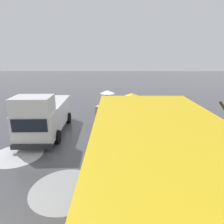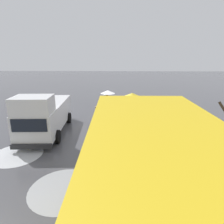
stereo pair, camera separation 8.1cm
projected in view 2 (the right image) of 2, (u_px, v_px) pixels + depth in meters
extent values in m
plane|color=#4C4C51|center=(109.00, 125.00, 12.95)|extent=(90.00, 90.00, 0.00)
cylinder|color=silver|center=(17.00, 155.00, 9.17)|extent=(2.37, 2.37, 0.01)
cylinder|color=silver|center=(141.00, 116.00, 14.98)|extent=(1.92, 1.92, 0.01)
cylinder|color=#999BA0|center=(191.00, 216.00, 5.67)|extent=(2.32, 2.32, 0.01)
cylinder|color=#999BA0|center=(64.00, 189.00, 6.81)|extent=(2.47, 2.47, 0.01)
cube|color=white|center=(47.00, 115.00, 11.62)|extent=(2.23, 5.30, 1.40)
cube|color=white|center=(33.00, 105.00, 9.48)|extent=(1.91, 1.50, 0.84)
cube|color=black|center=(29.00, 126.00, 9.02)|extent=(1.66, 0.15, 0.63)
cube|color=#232326|center=(31.00, 146.00, 9.28)|extent=(1.97, 0.26, 0.24)
cylinder|color=black|center=(57.00, 137.00, 10.30)|extent=(0.28, 0.73, 0.72)
cylinder|color=black|center=(20.00, 137.00, 10.25)|extent=(0.28, 0.73, 0.72)
cylinder|color=black|center=(69.00, 118.00, 13.39)|extent=(0.28, 0.73, 0.72)
cylinder|color=black|center=(40.00, 118.00, 13.34)|extent=(0.28, 0.73, 0.72)
cube|color=yellow|center=(164.00, 221.00, 2.99)|extent=(2.51, 6.44, 2.60)
cube|color=#1951B2|center=(118.00, 116.00, 12.93)|extent=(0.73, 0.88, 0.56)
cube|color=#1951B2|center=(118.00, 123.00, 13.06)|extent=(0.65, 0.79, 0.04)
cylinder|color=#1951B2|center=(120.00, 109.00, 13.20)|extent=(0.56, 0.21, 0.04)
sphere|color=black|center=(120.00, 126.00, 12.74)|extent=(0.10, 0.10, 0.10)
sphere|color=black|center=(114.00, 125.00, 12.88)|extent=(0.10, 0.10, 0.10)
sphere|color=black|center=(122.00, 123.00, 13.29)|extent=(0.10, 0.10, 0.10)
sphere|color=black|center=(117.00, 122.00, 13.43)|extent=(0.10, 0.10, 0.10)
cylinder|color=#E0668E|center=(117.00, 115.00, 12.84)|extent=(0.15, 0.29, 0.69)
cube|color=#515156|center=(100.00, 123.00, 12.82)|extent=(0.62, 0.70, 0.03)
cylinder|color=#515156|center=(105.00, 114.00, 12.88)|extent=(0.04, 0.04, 1.10)
cylinder|color=#515156|center=(99.00, 113.00, 13.00)|extent=(0.04, 0.04, 1.10)
cylinder|color=black|center=(105.00, 123.00, 13.06)|extent=(0.10, 0.21, 0.20)
cylinder|color=black|center=(99.00, 123.00, 13.19)|extent=(0.10, 0.21, 0.20)
cube|color=#A37F51|center=(100.00, 120.00, 12.77)|extent=(0.55, 0.67, 0.31)
cube|color=tan|center=(100.00, 116.00, 12.69)|extent=(0.49, 0.52, 0.24)
cube|color=tan|center=(100.00, 113.00, 12.62)|extent=(0.60, 0.65, 0.26)
cube|color=tan|center=(100.00, 108.00, 12.54)|extent=(0.59, 0.62, 0.33)
cylinder|color=black|center=(134.00, 118.00, 13.28)|extent=(0.18, 0.18, 0.82)
cylinder|color=black|center=(132.00, 117.00, 13.31)|extent=(0.18, 0.18, 0.82)
cube|color=slate|center=(133.00, 106.00, 13.06)|extent=(0.47, 0.33, 0.84)
sphere|color=brown|center=(134.00, 98.00, 12.91)|extent=(0.22, 0.22, 0.22)
cylinder|color=slate|center=(137.00, 107.00, 13.04)|extent=(0.10, 0.10, 0.55)
cylinder|color=slate|center=(131.00, 103.00, 13.00)|extent=(0.13, 0.31, 0.50)
cylinder|color=#333338|center=(132.00, 100.00, 12.96)|extent=(0.02, 0.02, 0.86)
cone|color=yellow|center=(132.00, 95.00, 12.86)|extent=(1.04, 1.04, 0.22)
sphere|color=#333338|center=(132.00, 93.00, 12.82)|extent=(0.04, 0.04, 0.04)
cylinder|color=black|center=(113.00, 126.00, 11.76)|extent=(0.18, 0.18, 0.82)
cylinder|color=black|center=(113.00, 124.00, 11.95)|extent=(0.18, 0.18, 0.82)
cube|color=#B2A899|center=(113.00, 112.00, 11.62)|extent=(0.32, 0.46, 0.84)
sphere|color=#8C6647|center=(113.00, 103.00, 11.47)|extent=(0.22, 0.22, 0.22)
cylinder|color=#B2A899|center=(114.00, 114.00, 11.38)|extent=(0.10, 0.10, 0.55)
cylinder|color=#B2A899|center=(113.00, 108.00, 11.73)|extent=(0.31, 0.13, 0.50)
cylinder|color=#333338|center=(113.00, 105.00, 11.61)|extent=(0.02, 0.02, 0.86)
cone|color=#E0668E|center=(113.00, 99.00, 11.50)|extent=(1.04, 1.04, 0.22)
sphere|color=#333338|center=(113.00, 97.00, 11.46)|extent=(0.04, 0.04, 0.04)
cube|color=brown|center=(117.00, 111.00, 11.62)|extent=(0.19, 0.31, 0.44)
cylinder|color=black|center=(107.00, 112.00, 14.46)|extent=(0.18, 0.18, 0.82)
cylinder|color=black|center=(108.00, 113.00, 14.28)|extent=(0.18, 0.18, 0.82)
cube|color=slate|center=(107.00, 102.00, 14.13)|extent=(0.45, 0.52, 0.84)
sphere|color=#8C6647|center=(107.00, 95.00, 13.98)|extent=(0.22, 0.22, 0.22)
cylinder|color=slate|center=(106.00, 102.00, 14.37)|extent=(0.10, 0.10, 0.55)
cylinder|color=slate|center=(109.00, 99.00, 13.93)|extent=(0.31, 0.23, 0.50)
cylinder|color=#333338|center=(108.00, 97.00, 13.94)|extent=(0.02, 0.02, 0.86)
cone|color=white|center=(108.00, 92.00, 13.83)|extent=(1.04, 1.04, 0.22)
sphere|color=#333338|center=(108.00, 90.00, 13.80)|extent=(0.04, 0.04, 0.04)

